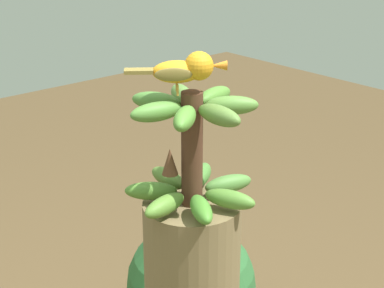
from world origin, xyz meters
name	(u,v)px	position (x,y,z in m)	size (l,w,h in m)	color
banana_bunch	(192,150)	(0.00, 0.00, 1.07)	(0.30, 0.30, 0.26)	#4C2D1E
perched_bird	(186,69)	(0.01, 0.00, 1.26)	(0.18, 0.15, 0.09)	#C68933
tropical_shrub	(191,284)	(-0.47, -0.54, 0.26)	(0.47, 0.47, 0.50)	brown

